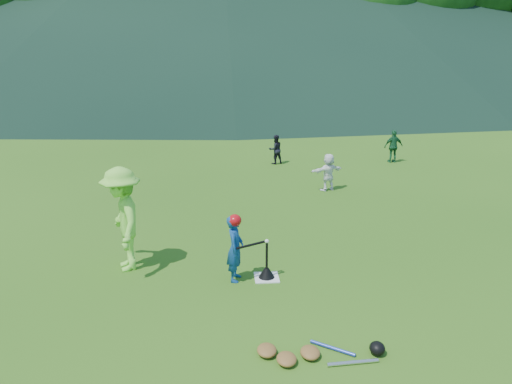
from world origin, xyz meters
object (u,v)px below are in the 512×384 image
(home_plate, at_px, (267,277))
(fielder_b, at_px, (275,149))
(fielder_c, at_px, (393,146))
(fielder_d, at_px, (328,172))
(equipment_pile, at_px, (310,353))
(batter_child, at_px, (235,248))
(adult_coach, at_px, (123,219))
(batting_tee, at_px, (267,272))

(home_plate, distance_m, fielder_b, 8.81)
(fielder_c, height_order, fielder_d, fielder_c)
(equipment_pile, bearing_deg, fielder_d, 75.99)
(batter_child, xyz_separation_m, fielder_c, (5.96, 8.61, -0.04))
(home_plate, bearing_deg, equipment_pile, -81.31)
(fielder_b, bearing_deg, fielder_d, 89.83)
(fielder_c, relative_size, equipment_pile, 0.65)
(home_plate, height_order, adult_coach, adult_coach)
(equipment_pile, bearing_deg, fielder_b, 85.87)
(batter_child, distance_m, adult_coach, 2.22)
(fielder_d, distance_m, batting_tee, 5.91)
(fielder_b, height_order, fielder_c, fielder_c)
(home_plate, distance_m, fielder_d, 5.91)
(fielder_d, bearing_deg, equipment_pile, 55.69)
(batter_child, relative_size, fielder_b, 1.21)
(home_plate, relative_size, adult_coach, 0.22)
(fielder_b, xyz_separation_m, fielder_d, (1.15, -3.30, 0.03))
(fielder_d, bearing_deg, fielder_b, -91.06)
(batter_child, height_order, adult_coach, adult_coach)
(batting_tee, xyz_separation_m, equipment_pile, (0.37, -2.44, -0.06))
(batting_tee, height_order, equipment_pile, batting_tee)
(batting_tee, bearing_deg, home_plate, 0.00)
(batter_child, height_order, fielder_d, batter_child)
(fielder_c, xyz_separation_m, equipment_pile, (-5.01, -11.03, -0.52))
(home_plate, xyz_separation_m, fielder_c, (5.38, 8.60, 0.57))
(batting_tee, bearing_deg, equipment_pile, -81.31)
(home_plate, height_order, fielder_c, fielder_c)
(adult_coach, bearing_deg, batting_tee, 59.78)
(batting_tee, bearing_deg, fielder_b, 82.30)
(adult_coach, xyz_separation_m, batting_tee, (2.66, -0.64, -0.87))
(adult_coach, distance_m, fielder_d, 6.92)
(home_plate, xyz_separation_m, fielder_b, (1.18, 8.71, 0.50))
(fielder_d, bearing_deg, home_plate, 46.40)
(home_plate, xyz_separation_m, fielder_d, (2.33, 5.41, 0.54))
(batter_child, relative_size, adult_coach, 0.62)
(home_plate, distance_m, batter_child, 0.84)
(fielder_d, bearing_deg, batting_tee, 46.40)
(batter_child, bearing_deg, adult_coach, 84.32)
(adult_coach, bearing_deg, fielder_c, 117.97)
(equipment_pile, bearing_deg, adult_coach, 134.61)
(adult_coach, bearing_deg, fielder_b, 137.83)
(fielder_d, xyz_separation_m, equipment_pile, (-1.96, -7.85, -0.48))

